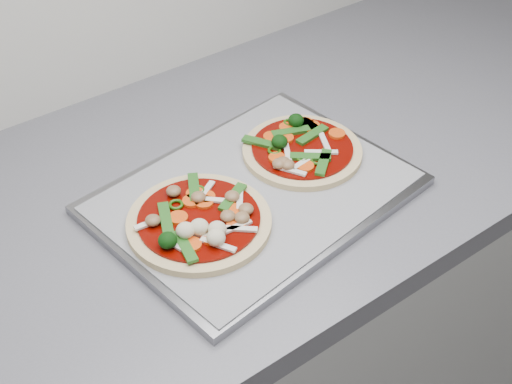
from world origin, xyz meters
TOP-DOWN VIEW (x-y plane):
  - base_cabinet at (0.00, 1.30)m, footprint 3.60×0.60m
  - countertop at (0.00, 1.30)m, footprint 3.60×0.60m
  - baking_tray at (-0.17, 1.23)m, footprint 0.45×0.35m
  - parchment at (-0.17, 1.23)m, footprint 0.43×0.34m
  - pizza_left at (-0.27, 1.22)m, footprint 0.23×0.23m
  - pizza_right at (-0.07, 1.26)m, footprint 0.23×0.23m

SIDE VIEW (x-z plane):
  - base_cabinet at x=0.00m, z-range 0.00..0.86m
  - countertop at x=0.00m, z-range 0.86..0.90m
  - baking_tray at x=-0.17m, z-range 0.90..0.91m
  - parchment at x=-0.17m, z-range 0.91..0.92m
  - pizza_right at x=-0.07m, z-range 0.91..0.94m
  - pizza_left at x=-0.27m, z-range 0.91..0.94m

